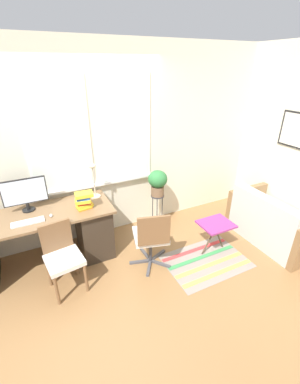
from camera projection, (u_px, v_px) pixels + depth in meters
name	position (u px, v px, depth m)	size (l,w,h in m)	color
ground_plane	(99.00, 265.00, 3.39)	(14.00, 14.00, 0.00)	olive
wall_back_with_window	(75.00, 150.00, 3.41)	(9.00, 0.12, 2.70)	beige
wall_right_with_picture	(280.00, 139.00, 3.98)	(0.08, 9.00, 2.70)	beige
desk	(38.00, 240.00, 3.23)	(1.90, 0.69, 0.75)	brown
monitor	(25.00, 193.00, 3.09)	(0.51, 0.15, 0.42)	black
keyboard	(28.00, 222.00, 2.94)	(0.36, 0.11, 0.02)	silver
mouse	(51.00, 215.00, 3.06)	(0.03, 0.06, 0.03)	silver
desk_lamp	(93.00, 177.00, 3.40)	(0.14, 0.14, 0.48)	#BCB299
book_stack	(84.00, 200.00, 3.20)	(0.24, 0.18, 0.21)	orange
desk_chair_wooden	(62.00, 255.00, 2.90)	(0.43, 0.44, 0.81)	brown
office_chair_swivel	(151.00, 237.00, 3.20)	(0.55, 0.56, 0.84)	#47474C
couch_loveseat	(273.00, 224.00, 3.79)	(0.76, 1.27, 0.76)	beige
plant_stand	(157.00, 200.00, 4.02)	(0.21, 0.21, 0.57)	#333338
potted_plant	(158.00, 181.00, 3.88)	(0.29, 0.29, 0.40)	brown
floor_rug_striped	(206.00, 261.00, 3.46)	(1.08, 0.76, 0.01)	gray
folding_stool	(216.00, 226.00, 3.48)	(0.44, 0.37, 0.46)	#93337A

